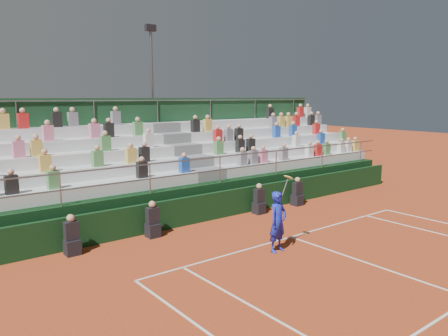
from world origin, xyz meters
TOP-DOWN VIEW (x-y plane):
  - ground at (0.00, 0.00)m, footprint 90.00×90.00m
  - courtside_wall at (0.00, 3.20)m, footprint 20.00×0.15m
  - line_officials at (-1.30, 2.75)m, footprint 9.73×0.40m
  - grandstand at (0.01, 6.44)m, footprint 20.00×5.20m
  - tennis_player at (-1.25, -0.64)m, footprint 0.88×0.52m
  - floodlight_mast at (2.00, 12.57)m, footprint 0.60×0.25m

SIDE VIEW (x-z plane):
  - ground at x=0.00m, z-range 0.00..0.00m
  - line_officials at x=-1.30m, z-range -0.12..1.07m
  - courtside_wall at x=0.00m, z-range 0.00..1.00m
  - tennis_player at x=-1.25m, z-range -0.22..2.00m
  - grandstand at x=0.01m, z-range -1.13..3.27m
  - floodlight_mast at x=2.00m, z-range 0.68..9.01m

